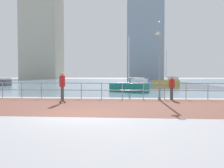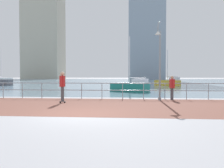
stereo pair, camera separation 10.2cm
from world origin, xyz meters
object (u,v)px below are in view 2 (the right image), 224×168
at_px(skateboarder, 62,84).
at_px(sailboat_white, 131,87).
at_px(bystander, 172,86).
at_px(sailboat_ivory, 0,80).
at_px(lamppost, 159,57).
at_px(sailboat_yellow, 168,82).

distance_m(skateboarder, sailboat_white, 10.43).
xyz_separation_m(bystander, sailboat_white, (-2.77, 7.38, -0.40)).
relative_size(skateboarder, bystander, 1.16).
distance_m(bystander, sailboat_ivory, 44.16).
xyz_separation_m(skateboarder, sailboat_white, (3.79, 9.69, -0.58)).
height_order(bystander, sailboat_ivory, sailboat_ivory).
xyz_separation_m(lamppost, bystander, (0.87, 0.41, -1.86)).
bearing_deg(sailboat_yellow, sailboat_white, -110.69).
relative_size(lamppost, skateboarder, 2.79).
bearing_deg(bystander, sailboat_ivory, 132.83).
relative_size(skateboarder, sailboat_yellow, 0.33).
height_order(skateboarder, sailboat_white, sailboat_white).
distance_m(bystander, sailboat_white, 7.89).
bearing_deg(sailboat_ivory, skateboarder, -55.94).
height_order(lamppost, bystander, lamppost).
relative_size(bystander, sailboat_yellow, 0.28).
distance_m(skateboarder, sailboat_ivory, 41.89).
relative_size(skateboarder, sailboat_white, 0.34).
xyz_separation_m(skateboarder, sailboat_yellow, (9.21, 24.04, -0.56)).
distance_m(skateboarder, bystander, 6.96).
bearing_deg(lamppost, sailboat_ivory, 131.64).
bearing_deg(sailboat_white, bystander, -69.43).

